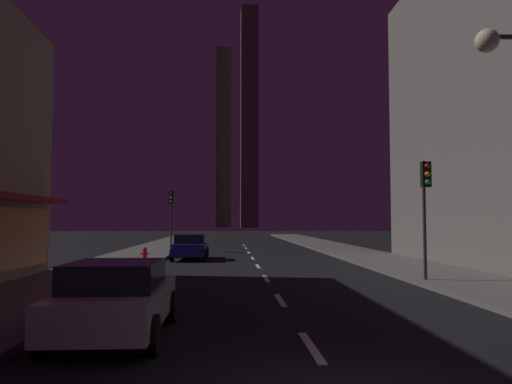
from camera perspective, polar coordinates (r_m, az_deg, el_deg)
name	(u,v)px	position (r m, az deg, el deg)	size (l,w,h in m)	color
ground_plane	(247,251)	(37.80, -1.00, -6.70)	(78.00, 136.00, 0.10)	black
sidewalk_right	(340,249)	(38.70, 9.48, -6.39)	(4.00, 76.00, 0.15)	#605E59
sidewalk_left	(153,250)	(38.17, -11.62, -6.41)	(4.00, 76.00, 0.15)	#605E59
lane_marking_center	(258,266)	(24.65, 0.22, -8.42)	(0.16, 43.80, 0.01)	silver
skyscraper_distant_tall	(224,137)	(167.66, -3.67, 6.20)	(5.03, 5.57, 59.44)	#454234
skyscraper_distant_mid	(249,118)	(160.79, -0.76, 8.44)	(5.49, 8.56, 69.60)	#615C48
car_parked_near	(116,298)	(10.18, -15.56, -11.54)	(1.98, 4.24, 1.45)	silver
car_parked_far	(190,247)	(28.99, -7.47, -6.16)	(1.98, 4.24, 1.45)	navy
fire_hydrant_far_left	(145,254)	(27.68, -12.51, -6.84)	(0.42, 0.30, 0.65)	red
traffic_light_near_right	(425,193)	(18.71, 18.66, -0.12)	(0.32, 0.48, 4.20)	#2D2D2D
traffic_light_far_left	(171,207)	(36.32, -9.60, -1.68)	(0.32, 0.48, 4.20)	#2D2D2D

